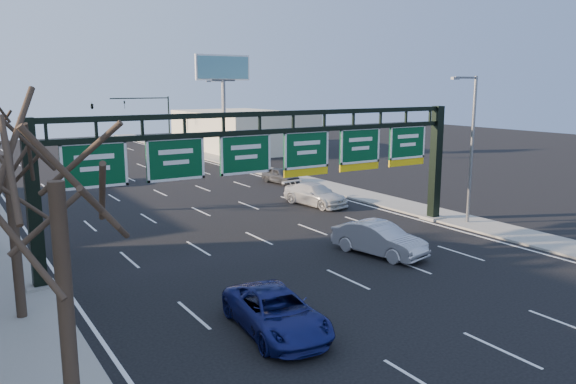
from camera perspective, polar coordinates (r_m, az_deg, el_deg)
ground at (r=23.87m, az=9.09°, el=-10.11°), size 160.00×160.00×0.00m
sidewalk_right at (r=46.68m, az=4.68°, el=0.40°), size 3.00×120.00×0.12m
lane_markings at (r=40.42m, az=-9.98°, el=-1.44°), size 21.60×120.00×0.01m
sign_gantry at (r=29.11m, az=-0.86°, el=3.23°), size 24.60×1.20×7.20m
building_right_distant at (r=75.43m, az=-4.74°, el=6.25°), size 12.00×20.00×5.00m
tree_near at (r=12.81m, az=-22.85°, el=5.54°), size 3.60×3.60×8.86m
tree_gantry at (r=21.74m, az=-26.88°, el=6.07°), size 3.60×3.60×8.48m
streetlight_near at (r=35.67m, az=18.07°, el=4.84°), size 2.15×0.22×9.00m
streetlight_far at (r=62.97m, az=-6.62°, el=7.67°), size 2.15×0.22×9.00m
billboard_right at (r=68.46m, az=-6.60°, el=11.25°), size 7.00×0.50×12.00m
traffic_signal_mast at (r=74.56m, az=-16.49°, el=8.10°), size 10.16×0.54×7.00m
car_blue_suv at (r=19.91m, az=-1.21°, el=-12.09°), size 2.98×5.46×1.45m
car_silver_sedan at (r=28.80m, az=9.23°, el=-4.73°), size 2.77×5.23×1.64m
car_white_wagon at (r=40.16m, az=2.79°, el=-0.26°), size 3.00×5.54×1.52m
car_grey_far at (r=49.11m, az=-0.76°, el=1.69°), size 2.06×4.15×1.36m
car_silver_distant at (r=51.64m, az=-18.00°, el=1.63°), size 1.54×4.26×1.40m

